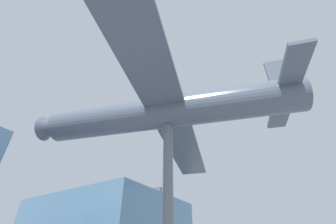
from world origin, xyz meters
name	(u,v)px	position (x,y,z in m)	size (l,w,h in m)	color
support_pylon_central	(168,203)	(0.00, 0.00, 3.79)	(0.46, 0.46, 7.59)	slate
suspended_airplane	(166,112)	(-0.04, 0.12, 8.46)	(19.75, 14.88, 3.21)	#4C5666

